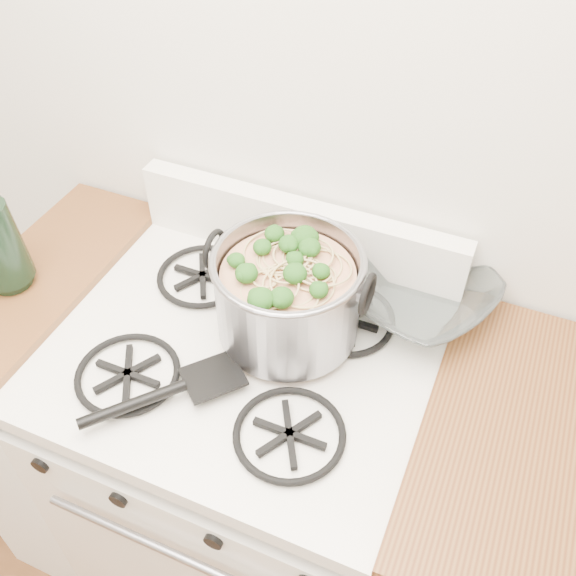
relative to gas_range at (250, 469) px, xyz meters
The scene contains 5 objects.
gas_range is the anchor object (origin of this frame).
counter_left 0.51m from the gas_range, behind, with size 0.25×0.65×0.92m.
stock_pot 0.59m from the gas_range, 47.19° to the left, with size 0.32×0.29×0.20m.
spatula 0.51m from the gas_range, 94.61° to the right, with size 0.29×0.31×0.02m, color black, non-canonical shape.
glass_bowl 0.63m from the gas_range, 39.40° to the left, with size 0.12×0.12×0.03m, color white.
Camera 1 is at (0.42, 0.54, 1.90)m, focal length 40.00 mm.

